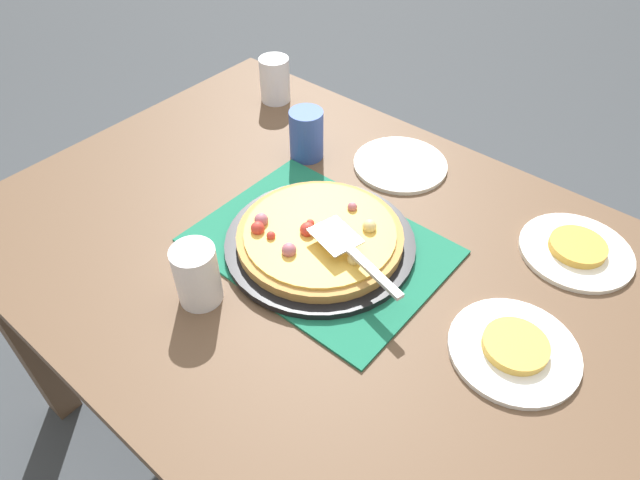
# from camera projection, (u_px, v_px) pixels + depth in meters

# --- Properties ---
(ground_plane) EXTENTS (8.00, 8.00, 0.00)m
(ground_plane) POSITION_uv_depth(u_px,v_px,m) (320.00, 428.00, 1.65)
(ground_plane) COLOR #3D4247
(dining_table) EXTENTS (1.40, 1.00, 0.75)m
(dining_table) POSITION_uv_depth(u_px,v_px,m) (320.00, 283.00, 1.20)
(dining_table) COLOR brown
(dining_table) RESTS_ON ground_plane
(placemat) EXTENTS (0.48, 0.36, 0.01)m
(placemat) POSITION_uv_depth(u_px,v_px,m) (320.00, 246.00, 1.12)
(placemat) COLOR #196B4C
(placemat) RESTS_ON dining_table
(pizza_pan) EXTENTS (0.38, 0.38, 0.01)m
(pizza_pan) POSITION_uv_depth(u_px,v_px,m) (320.00, 243.00, 1.12)
(pizza_pan) COLOR black
(pizza_pan) RESTS_ON placemat
(pizza) EXTENTS (0.33, 0.33, 0.05)m
(pizza) POSITION_uv_depth(u_px,v_px,m) (319.00, 235.00, 1.10)
(pizza) COLOR #B78442
(pizza) RESTS_ON pizza_pan
(plate_near_left) EXTENTS (0.22, 0.22, 0.01)m
(plate_near_left) POSITION_uv_depth(u_px,v_px,m) (576.00, 251.00, 1.11)
(plate_near_left) COLOR white
(plate_near_left) RESTS_ON dining_table
(plate_far_right) EXTENTS (0.22, 0.22, 0.01)m
(plate_far_right) POSITION_uv_depth(u_px,v_px,m) (514.00, 350.00, 0.94)
(plate_far_right) COLOR white
(plate_far_right) RESTS_ON dining_table
(plate_side) EXTENTS (0.22, 0.22, 0.01)m
(plate_side) POSITION_uv_depth(u_px,v_px,m) (400.00, 164.00, 1.32)
(plate_side) COLOR white
(plate_side) RESTS_ON dining_table
(served_slice_left) EXTENTS (0.11, 0.11, 0.02)m
(served_slice_left) POSITION_uv_depth(u_px,v_px,m) (578.00, 247.00, 1.10)
(served_slice_left) COLOR gold
(served_slice_left) RESTS_ON plate_near_left
(served_slice_right) EXTENTS (0.11, 0.11, 0.02)m
(served_slice_right) POSITION_uv_depth(u_px,v_px,m) (516.00, 346.00, 0.93)
(served_slice_right) COLOR #EAB747
(served_slice_right) RESTS_ON plate_far_right
(cup_near) EXTENTS (0.08, 0.08, 0.12)m
(cup_near) POSITION_uv_depth(u_px,v_px,m) (197.00, 275.00, 0.99)
(cup_near) COLOR white
(cup_near) RESTS_ON dining_table
(cup_far) EXTENTS (0.08, 0.08, 0.12)m
(cup_far) POSITION_uv_depth(u_px,v_px,m) (306.00, 134.00, 1.31)
(cup_far) COLOR #3351AD
(cup_far) RESTS_ON dining_table
(cup_corner) EXTENTS (0.08, 0.08, 0.12)m
(cup_corner) POSITION_uv_depth(u_px,v_px,m) (275.00, 80.00, 1.50)
(cup_corner) COLOR white
(cup_corner) RESTS_ON dining_table
(pizza_server) EXTENTS (0.23, 0.10, 0.01)m
(pizza_server) POSITION_uv_depth(u_px,v_px,m) (351.00, 251.00, 1.02)
(pizza_server) COLOR silver
(pizza_server) RESTS_ON pizza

